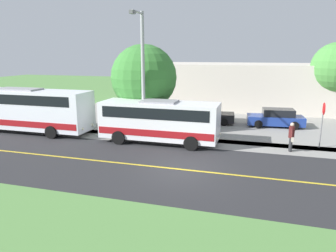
{
  "coord_description": "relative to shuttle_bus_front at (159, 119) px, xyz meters",
  "views": [
    {
      "loc": [
        14.62,
        3.66,
        5.79
      ],
      "look_at": [
        -3.5,
        -1.63,
        1.4
      ],
      "focal_mm": 33.3,
      "sensor_mm": 36.0,
      "label": 1
    }
  ],
  "objects": [
    {
      "name": "sidewalk",
      "position": [
        -0.67,
        2.52,
        -1.55
      ],
      "size": [
        2.4,
        100.0,
        0.01
      ],
      "primitive_type": "cube",
      "color": "gray",
      "rests_on": "ground"
    },
    {
      "name": "transit_bus_rear",
      "position": [
        0.01,
        -11.03,
        0.24
      ],
      "size": [
        2.71,
        11.35,
        3.29
      ],
      "color": "white",
      "rests_on": "ground"
    },
    {
      "name": "parking_lot_surface",
      "position": [
        -7.87,
        5.52,
        -1.55
      ],
      "size": [
        14.0,
        36.0,
        0.01
      ],
      "primitive_type": "cube",
      "color": "gray",
      "rests_on": "ground"
    },
    {
      "name": "road_centre_line",
      "position": [
        4.53,
        2.52,
        -1.55
      ],
      "size": [
        0.16,
        100.0,
        0.0
      ],
      "primitive_type": "cube",
      "color": "gold",
      "rests_on": "ground"
    },
    {
      "name": "pedestrian_with_bags",
      "position": [
        -0.32,
        8.25,
        -0.6
      ],
      "size": [
        0.72,
        0.34,
        1.78
      ],
      "color": "#262628",
      "rests_on": "ground"
    },
    {
      "name": "parked_car_far",
      "position": [
        -7.08,
        7.67,
        -0.87
      ],
      "size": [
        2.3,
        4.54,
        1.45
      ],
      "color": "navy",
      "rests_on": "ground"
    },
    {
      "name": "tree_curbside",
      "position": [
        -2.87,
        -2.13,
        2.49
      ],
      "size": [
        4.91,
        4.91,
        6.51
      ],
      "color": "#4C3826",
      "rests_on": "ground"
    },
    {
      "name": "road_surface",
      "position": [
        4.53,
        2.52,
        -1.55
      ],
      "size": [
        8.0,
        100.0,
        0.01
      ],
      "primitive_type": "cube",
      "color": "#28282B",
      "rests_on": "ground"
    },
    {
      "name": "shuttle_bus_front",
      "position": [
        0.0,
        0.0,
        0.0
      ],
      "size": [
        2.72,
        7.9,
        2.82
      ],
      "color": "white",
      "rests_on": "ground"
    },
    {
      "name": "parked_car_near",
      "position": [
        -6.85,
        2.1,
        -0.87
      ],
      "size": [
        2.34,
        4.56,
        1.45
      ],
      "color": "black",
      "rests_on": "ground"
    },
    {
      "name": "street_light_pole",
      "position": [
        -0.35,
        -1.28,
        3.07
      ],
      "size": [
        1.97,
        0.24,
        8.44
      ],
      "color": "#9E9EA3",
      "rests_on": "ground"
    },
    {
      "name": "stop_sign",
      "position": [
        -1.57,
        10.08,
        0.41
      ],
      "size": [
        0.76,
        0.07,
        2.88
      ],
      "color": "slate",
      "rests_on": "ground"
    },
    {
      "name": "commercial_building",
      "position": [
        -16.87,
        4.1,
        0.8
      ],
      "size": [
        10.0,
        21.93,
        4.71
      ],
      "primitive_type": "cube",
      "color": "beige",
      "rests_on": "ground"
    },
    {
      "name": "ground_plane",
      "position": [
        4.53,
        2.52,
        -1.56
      ],
      "size": [
        120.0,
        120.0,
        0.0
      ],
      "primitive_type": "plane",
      "color": "#548442"
    }
  ]
}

